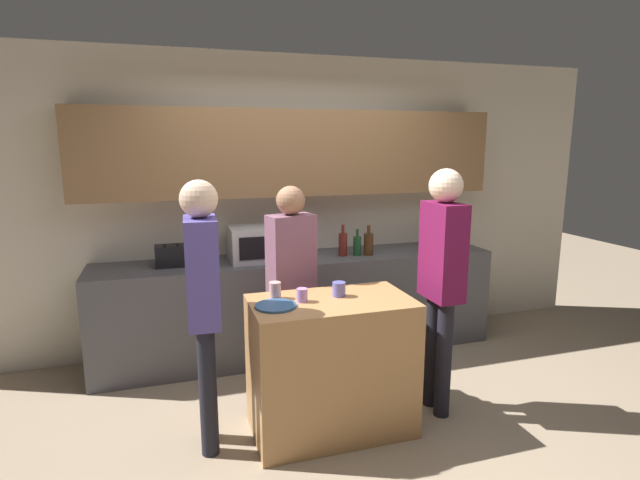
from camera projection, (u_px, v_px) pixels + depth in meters
ground_plane at (355, 432)px, 3.36m from camera, size 14.00×14.00×0.00m
back_wall at (292, 184)px, 4.62m from camera, size 6.40×0.40×2.70m
back_counter at (300, 305)px, 4.58m from camera, size 3.60×0.62×0.90m
kitchen_island at (331, 365)px, 3.33m from camera, size 1.06×0.60×0.91m
microwave at (260, 243)px, 4.36m from camera, size 0.52×0.39×0.30m
toaster at (171, 256)px, 4.15m from camera, size 0.26×0.16×0.18m
potted_plant at (440, 228)px, 4.87m from camera, size 0.14×0.14×0.39m
bottle_0 at (343, 244)px, 4.54m from camera, size 0.08×0.08×0.29m
bottle_1 at (357, 245)px, 4.55m from camera, size 0.07×0.07×0.24m
bottle_2 at (368, 244)px, 4.56m from camera, size 0.09×0.09×0.28m
plate_on_island at (276, 306)px, 3.10m from camera, size 0.26×0.26×0.01m
cup_0 at (302, 295)px, 3.19m from camera, size 0.07×0.07×0.09m
cup_1 at (275, 290)px, 3.26m from camera, size 0.08×0.08×0.11m
cup_2 at (339, 289)px, 3.31m from camera, size 0.09×0.09×0.10m
person_left at (203, 293)px, 3.02m from camera, size 0.22×0.35×1.71m
person_center at (442, 270)px, 3.45m from camera, size 0.23×0.34×1.75m
person_right at (291, 274)px, 3.72m from camera, size 0.37×0.26×1.61m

